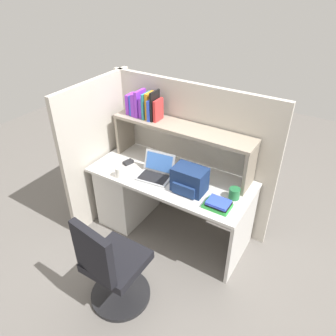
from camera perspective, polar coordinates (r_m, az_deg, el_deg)
ground_plane at (r=3.58m, az=0.43°, el=-11.07°), size 8.00×8.00×0.00m
desk at (r=3.49m, az=-5.03°, el=-3.91°), size 1.60×0.70×0.73m
cubicle_partition_rear at (r=3.37m, az=3.85°, el=2.34°), size 1.84×0.05×1.55m
cubicle_partition_left at (r=3.51m, az=-11.91°, el=2.98°), size 0.05×1.06×1.55m
overhead_hutch at (r=3.08m, az=2.46°, el=5.78°), size 1.44×0.28×0.45m
reference_books_on_shelf at (r=3.20m, az=-4.25°, el=11.03°), size 0.37×0.17×0.29m
laptop at (r=3.09m, az=-2.14°, el=-0.67°), size 0.34×0.30×0.22m
backpack at (r=2.87m, az=3.81°, el=-2.16°), size 0.30×0.23×0.23m
computer_mouse at (r=3.32m, az=-7.09°, el=1.03°), size 0.09×0.12×0.03m
paper_cup at (r=3.11m, az=-8.68°, el=-0.77°), size 0.08×0.08×0.11m
snack_canister at (r=2.87m, az=11.72°, el=-4.48°), size 0.10×0.10×0.10m
desk_book_stack at (r=2.75m, az=8.89°, el=-6.40°), size 0.23×0.16×0.07m
office_chair at (r=2.75m, az=-9.92°, el=-17.43°), size 0.52×0.52×0.93m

